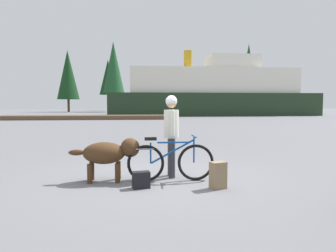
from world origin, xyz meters
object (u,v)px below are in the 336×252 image
bicycle (170,162)px  backpack (218,175)px  person_cyclist (171,128)px  handbag_pannier (141,180)px  dog (109,153)px  ferry_boat (213,93)px

bicycle → backpack: 1.04m
person_cyclist → handbag_pannier: size_ratio=5.49×
backpack → person_cyclist: bearing=127.8°
bicycle → dog: (-1.23, 0.12, 0.18)m
bicycle → person_cyclist: 0.77m
backpack → dog: bearing=160.5°
handbag_pannier → ferry_boat: size_ratio=0.01×
dog → handbag_pannier: dog is taller
bicycle → handbag_pannier: bearing=-143.1°
handbag_pannier → backpack: bearing=-6.5°
person_cyclist → dog: bearing=-168.6°
dog → backpack: 2.21m
dog → handbag_pannier: (0.63, -0.57, -0.43)m
bicycle → dog: bicycle is taller
dog → backpack: size_ratio=2.85×
bicycle → handbag_pannier: 0.79m
ferry_boat → backpack: bearing=-103.8°
person_cyclist → ferry_boat: size_ratio=0.07×
person_cyclist → backpack: (0.77, -0.99, -0.81)m
dog → ferry_boat: (10.52, 33.82, 2.37)m
dog → handbag_pannier: 0.95m
bicycle → person_cyclist: bearing=80.7°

